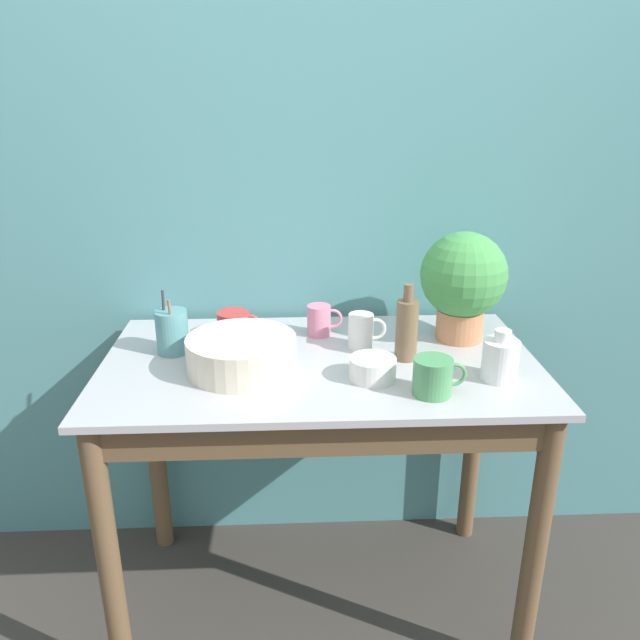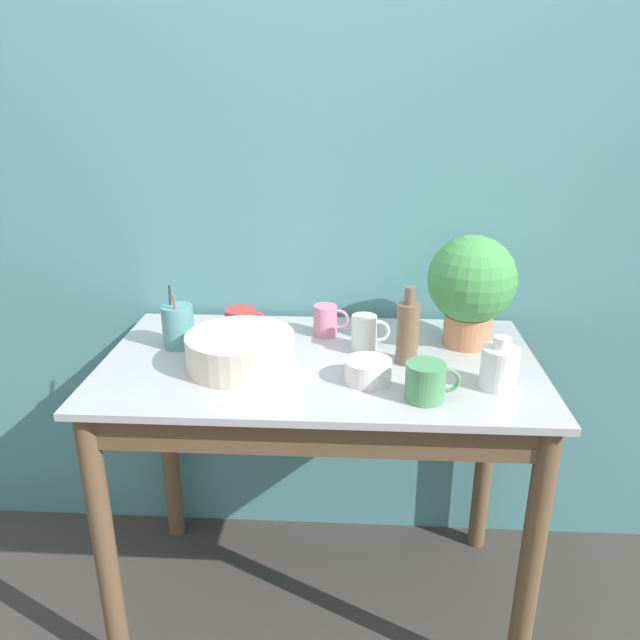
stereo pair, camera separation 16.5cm
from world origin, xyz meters
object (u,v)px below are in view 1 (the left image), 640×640
object	(u,v)px
bottle_tall	(407,328)
mug_pink	(320,320)
mug_green	(433,377)
mug_white	(362,331)
mug_red	(234,324)
bottle_short	(500,359)
bowl_wash_large	(242,354)
bowl_small_enamel_white	(373,368)
potted_plant	(463,280)
utensil_cup	(172,332)

from	to	relation	value
bottle_tall	mug_pink	xyz separation A→B (m)	(-0.23, 0.19, -0.04)
mug_green	mug_pink	world-z (taller)	same
mug_white	mug_red	xyz separation A→B (m)	(-0.38, 0.10, -0.01)
bottle_short	mug_red	distance (m)	0.79
mug_pink	bottle_short	bearing A→B (deg)	-36.16
bowl_wash_large	bottle_tall	size ratio (longest dim) A/B	1.34
bottle_tall	bowl_small_enamel_white	xyz separation A→B (m)	(-0.11, -0.12, -0.06)
bottle_tall	mug_pink	size ratio (longest dim) A/B	2.03
bottle_tall	mug_red	size ratio (longest dim) A/B	1.70
mug_green	mug_red	xyz separation A→B (m)	(-0.53, 0.41, -0.01)
potted_plant	utensil_cup	world-z (taller)	potted_plant
bottle_short	mug_green	distance (m)	0.21
bottle_tall	mug_white	size ratio (longest dim) A/B	1.97
bottle_short	mug_white	bearing A→B (deg)	145.59
mug_red	utensil_cup	world-z (taller)	utensil_cup
mug_white	mug_red	bearing A→B (deg)	164.82
mug_white	utensil_cup	size ratio (longest dim) A/B	0.61
mug_green	potted_plant	bearing A→B (deg)	66.21
mug_green	mug_white	bearing A→B (deg)	115.38
bowl_small_enamel_white	mug_pink	bearing A→B (deg)	111.56
mug_pink	utensil_cup	size ratio (longest dim) A/B	0.59
potted_plant	utensil_cup	size ratio (longest dim) A/B	1.79
bowl_wash_large	bottle_tall	world-z (taller)	bottle_tall
mug_green	utensil_cup	world-z (taller)	utensil_cup
bowl_wash_large	utensil_cup	size ratio (longest dim) A/B	1.61
mug_red	bowl_small_enamel_white	world-z (taller)	mug_red
mug_white	bowl_small_enamel_white	bearing A→B (deg)	-88.36
utensil_cup	bottle_tall	bearing A→B (deg)	-6.65
mug_green	mug_red	distance (m)	0.67
bottle_short	mug_pink	bearing A→B (deg)	143.84
bottle_short	mug_pink	xyz separation A→B (m)	(-0.46, 0.33, -0.01)
bottle_tall	mug_white	xyz separation A→B (m)	(-0.11, 0.09, -0.04)
mug_green	bowl_small_enamel_white	world-z (taller)	mug_green
potted_plant	bottle_tall	world-z (taller)	potted_plant
bowl_wash_large	mug_green	distance (m)	0.51
mug_green	mug_red	bearing A→B (deg)	142.15
bottle_short	utensil_cup	bearing A→B (deg)	166.19
mug_green	bowl_small_enamel_white	size ratio (longest dim) A/B	1.10
mug_pink	bowl_small_enamel_white	size ratio (longest dim) A/B	0.88
bowl_small_enamel_white	bottle_short	bearing A→B (deg)	-3.07
mug_white	mug_red	world-z (taller)	mug_white
bottle_tall	bowl_small_enamel_white	size ratio (longest dim) A/B	1.79
bowl_wash_large	utensil_cup	bearing A→B (deg)	147.98
potted_plant	utensil_cup	bearing A→B (deg)	-175.63
bottle_tall	mug_green	size ratio (longest dim) A/B	1.63
mug_pink	mug_red	xyz separation A→B (m)	(-0.26, 0.00, -0.01)
bottle_tall	mug_red	bearing A→B (deg)	158.64
mug_green	mug_pink	distance (m)	0.49
mug_pink	utensil_cup	world-z (taller)	utensil_cup
mug_pink	bowl_small_enamel_white	world-z (taller)	mug_pink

